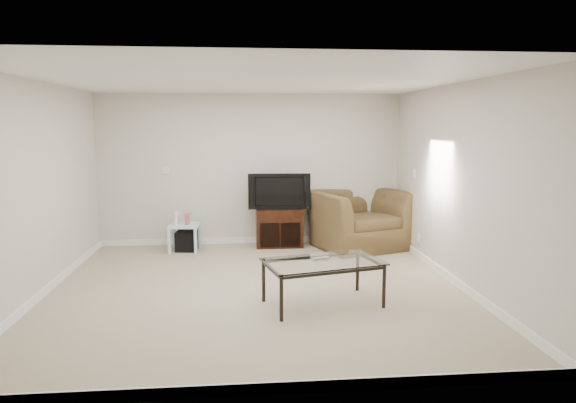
{
  "coord_description": "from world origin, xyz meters",
  "views": [
    {
      "loc": [
        -0.18,
        -6.05,
        1.99
      ],
      "look_at": [
        0.5,
        1.2,
        0.9
      ],
      "focal_mm": 32.0,
      "sensor_mm": 36.0,
      "label": 1
    }
  ],
  "objects": [
    {
      "name": "recliner",
      "position": [
        1.74,
        2.05,
        0.62
      ],
      "size": [
        1.65,
        1.34,
        1.24
      ],
      "primitive_type": "imported",
      "rotation": [
        0.0,
        0.0,
        0.33
      ],
      "color": "#4B371E",
      "rests_on": "floor"
    },
    {
      "name": "plate_right_switch",
      "position": [
        2.49,
        1.6,
        1.25
      ],
      "size": [
        0.02,
        0.09,
        0.13
      ],
      "primitive_type": "cube",
      "color": "white",
      "rests_on": "wall_right"
    },
    {
      "name": "ceiling",
      "position": [
        0.0,
        0.0,
        2.5
      ],
      "size": [
        5.0,
        5.0,
        0.0
      ],
      "primitive_type": "plane",
      "color": "white",
      "rests_on": "ground"
    },
    {
      "name": "tv_stand",
      "position": [
        0.45,
        2.28,
        0.32
      ],
      "size": [
        0.76,
        0.53,
        0.64
      ],
      "primitive_type": null,
      "rotation": [
        0.0,
        0.0,
        0.0
      ],
      "color": "black",
      "rests_on": "floor"
    },
    {
      "name": "game_case",
      "position": [
        -1.02,
        2.03,
        0.52
      ],
      "size": [
        0.07,
        0.13,
        0.17
      ],
      "primitive_type": "cube",
      "rotation": [
        0.0,
        0.0,
        -0.17
      ],
      "color": "#CC4C4C",
      "rests_on": "side_table"
    },
    {
      "name": "dvd_player",
      "position": [
        0.45,
        2.24,
        0.53
      ],
      "size": [
        0.39,
        0.27,
        0.05
      ],
      "primitive_type": "cube",
      "rotation": [
        0.0,
        0.0,
        0.0
      ],
      "color": "black",
      "rests_on": "tv_stand"
    },
    {
      "name": "plate_back",
      "position": [
        -1.4,
        2.49,
        1.25
      ],
      "size": [
        0.12,
        0.02,
        0.12
      ],
      "primitive_type": "cube",
      "color": "white",
      "rests_on": "wall_back"
    },
    {
      "name": "coffee_table",
      "position": [
        0.72,
        -0.61,
        0.25
      ],
      "size": [
        1.41,
        1.01,
        0.5
      ],
      "primitive_type": null,
      "rotation": [
        0.0,
        0.0,
        0.24
      ],
      "color": "black",
      "rests_on": "floor"
    },
    {
      "name": "wall_left",
      "position": [
        -2.5,
        0.0,
        1.25
      ],
      "size": [
        0.02,
        5.0,
        2.5
      ],
      "primitive_type": "cube",
      "color": "silver",
      "rests_on": "ground"
    },
    {
      "name": "remote",
      "position": [
        0.71,
        -0.53,
        0.51
      ],
      "size": [
        0.21,
        0.12,
        0.02
      ],
      "primitive_type": "cube",
      "rotation": [
        0.0,
        0.0,
        0.33
      ],
      "color": "#B2B2B7",
      "rests_on": "coffee_table"
    },
    {
      "name": "wall_back",
      "position": [
        0.0,
        2.5,
        1.25
      ],
      "size": [
        5.0,
        0.02,
        2.5
      ],
      "primitive_type": "cube",
      "color": "silver",
      "rests_on": "ground"
    },
    {
      "name": "game_console",
      "position": [
        -1.18,
        2.04,
        0.53
      ],
      "size": [
        0.05,
        0.15,
        0.2
      ],
      "primitive_type": "cube",
      "rotation": [
        0.0,
        0.0,
        -0.06
      ],
      "color": "white",
      "rests_on": "side_table"
    },
    {
      "name": "television",
      "position": [
        0.45,
        2.25,
        0.93
      ],
      "size": [
        0.94,
        0.22,
        0.58
      ],
      "primitive_type": "imported",
      "rotation": [
        0.0,
        0.0,
        -0.03
      ],
      "color": "black",
      "rests_on": "tv_stand"
    },
    {
      "name": "wall_right",
      "position": [
        2.5,
        0.0,
        1.25
      ],
      "size": [
        0.02,
        5.0,
        2.5
      ],
      "primitive_type": "cube",
      "color": "silver",
      "rests_on": "ground"
    },
    {
      "name": "plate_right_outlet",
      "position": [
        2.49,
        1.3,
        0.3
      ],
      "size": [
        0.02,
        0.08,
        0.12
      ],
      "primitive_type": "cube",
      "color": "white",
      "rests_on": "wall_right"
    },
    {
      "name": "floor",
      "position": [
        0.0,
        0.0,
        0.0
      ],
      "size": [
        5.0,
        5.0,
        0.0
      ],
      "primitive_type": "plane",
      "color": "tan",
      "rests_on": "ground"
    },
    {
      "name": "side_table",
      "position": [
        -1.07,
        2.05,
        0.22
      ],
      "size": [
        0.48,
        0.48,
        0.43
      ],
      "primitive_type": null,
      "rotation": [
        0.0,
        0.0,
        -0.06
      ],
      "color": "#AABFCE",
      "rests_on": "floor"
    },
    {
      "name": "subwoofer",
      "position": [
        -1.05,
        2.07,
        0.15
      ],
      "size": [
        0.35,
        0.35,
        0.32
      ],
      "primitive_type": "cube",
      "rotation": [
        0.0,
        0.0,
        -0.1
      ],
      "color": "black",
      "rests_on": "floor"
    }
  ]
}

